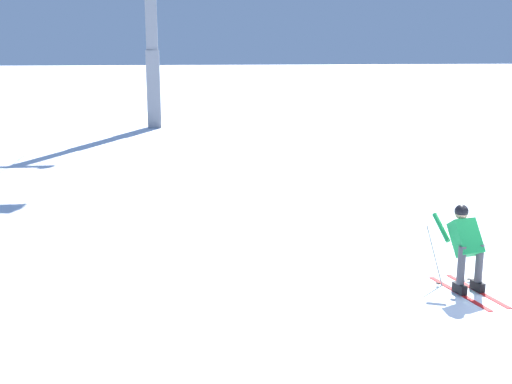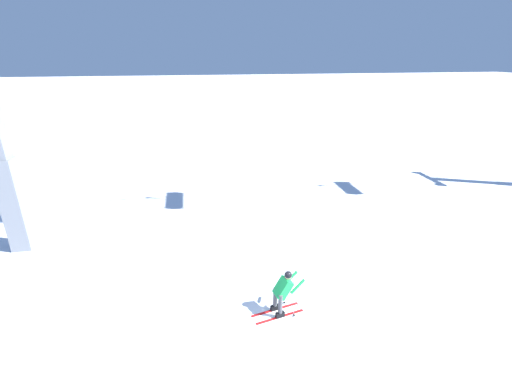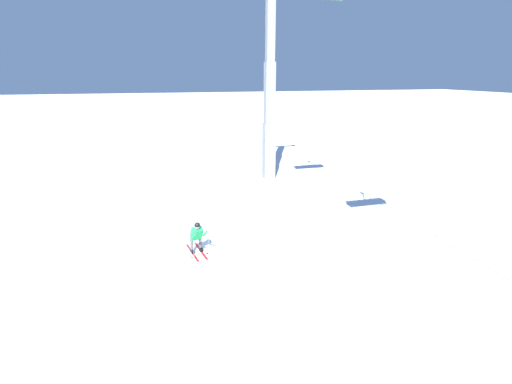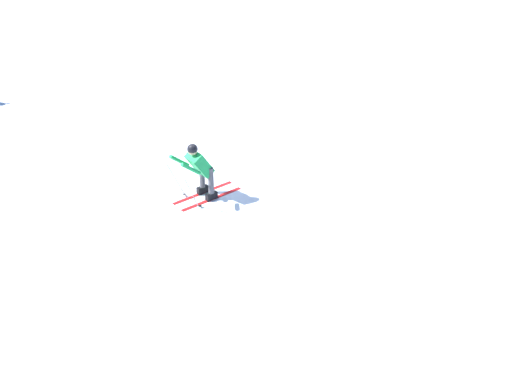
{
  "view_description": "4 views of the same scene",
  "coord_description": "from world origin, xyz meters",
  "views": [
    {
      "loc": [
        -9.72,
        5.67,
        4.07
      ],
      "look_at": [
        0.96,
        4.36,
        1.62
      ],
      "focal_mm": 45.34,
      "sensor_mm": 36.0,
      "label": 1
    },
    {
      "loc": [
        -2.32,
        -7.72,
        7.59
      ],
      "look_at": [
        -0.17,
        3.42,
        3.11
      ],
      "focal_mm": 24.77,
      "sensor_mm": 36.0,
      "label": 2
    },
    {
      "loc": [
        12.86,
        0.03,
        6.95
      ],
      "look_at": [
        -0.88,
        3.64,
        2.07
      ],
      "focal_mm": 24.17,
      "sensor_mm": 36.0,
      "label": 3
    },
    {
      "loc": [
        4.87,
        13.42,
        8.2
      ],
      "look_at": [
        0.41,
        4.26,
        2.06
      ],
      "focal_mm": 47.76,
      "sensor_mm": 36.0,
      "label": 4
    }
  ],
  "objects": [
    {
      "name": "skier_carving_main",
      "position": [
        0.19,
        0.9,
        0.83
      ],
      "size": [
        1.72,
        0.9,
        1.59
      ],
      "color": "red",
      "rests_on": "ground_plane"
    },
    {
      "name": "lift_tower_near",
      "position": [
        -9.37,
        6.78,
        5.05
      ],
      "size": [
        0.75,
        2.93,
        12.07
      ],
      "color": "gray",
      "rests_on": "ground_plane"
    },
    {
      "name": "ground_plane",
      "position": [
        0.0,
        0.0,
        0.0
      ],
      "size": [
        260.0,
        260.0,
        0.0
      ],
      "primitive_type": "plane",
      "color": "white"
    }
  ]
}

